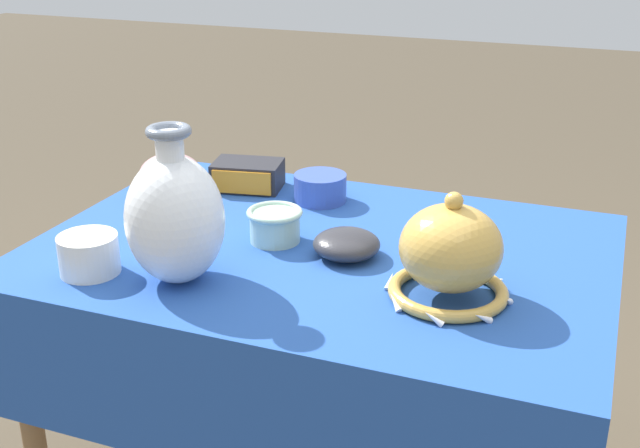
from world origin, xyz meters
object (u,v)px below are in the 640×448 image
(vase_tall_bulbous, at_px, (175,218))
(vase_dome_bell, at_px, (450,255))
(bowl_shallow_charcoal, at_px, (347,244))
(pot_squat_ivory, at_px, (89,254))
(jar_round_rose, at_px, (171,174))
(pot_squat_cobalt, at_px, (320,188))
(mosaic_tile_box, at_px, (248,175))
(cup_wide_celadon, at_px, (275,224))

(vase_tall_bulbous, xyz_separation_m, vase_dome_bell, (0.45, 0.11, -0.04))
(bowl_shallow_charcoal, relative_size, pot_squat_ivory, 1.18)
(jar_round_rose, distance_m, pot_squat_cobalt, 0.34)
(vase_tall_bulbous, distance_m, pot_squat_cobalt, 0.47)
(mosaic_tile_box, distance_m, pot_squat_cobalt, 0.19)
(mosaic_tile_box, bearing_deg, pot_squat_cobalt, -16.03)
(vase_tall_bulbous, xyz_separation_m, jar_round_rose, (-0.24, 0.38, -0.07))
(vase_dome_bell, distance_m, jar_round_rose, 0.75)
(vase_dome_bell, bearing_deg, vase_tall_bulbous, -166.91)
(vase_tall_bulbous, xyz_separation_m, mosaic_tile_box, (-0.10, 0.47, -0.09))
(vase_dome_bell, height_order, pot_squat_ivory, vase_dome_bell)
(vase_dome_bell, bearing_deg, pot_squat_cobalt, 136.15)
(mosaic_tile_box, height_order, bowl_shallow_charcoal, mosaic_tile_box)
(pot_squat_cobalt, relative_size, cup_wide_celadon, 1.06)
(jar_round_rose, relative_size, cup_wide_celadon, 1.28)
(mosaic_tile_box, xyz_separation_m, cup_wide_celadon, (0.18, -0.26, 0.00))
(vase_tall_bulbous, bearing_deg, vase_dome_bell, 13.09)
(mosaic_tile_box, distance_m, cup_wide_celadon, 0.32)
(vase_tall_bulbous, height_order, pot_squat_ivory, vase_tall_bulbous)
(vase_tall_bulbous, height_order, bowl_shallow_charcoal, vase_tall_bulbous)
(mosaic_tile_box, relative_size, bowl_shallow_charcoal, 1.35)
(cup_wide_celadon, bearing_deg, bowl_shallow_charcoal, -6.92)
(jar_round_rose, bearing_deg, mosaic_tile_box, 33.12)
(jar_round_rose, xyz_separation_m, pot_squat_ivory, (0.08, -0.41, -0.01))
(pot_squat_ivory, distance_m, cup_wide_celadon, 0.35)
(vase_tall_bulbous, height_order, pot_squat_cobalt, vase_tall_bulbous)
(vase_tall_bulbous, bearing_deg, pot_squat_cobalt, 78.90)
(vase_tall_bulbous, distance_m, pot_squat_ivory, 0.19)
(jar_round_rose, height_order, pot_squat_ivory, jar_round_rose)
(vase_dome_bell, distance_m, pot_squat_cobalt, 0.51)
(bowl_shallow_charcoal, bearing_deg, pot_squat_ivory, -150.45)
(vase_tall_bulbous, relative_size, pot_squat_cobalt, 2.41)
(pot_squat_ivory, relative_size, cup_wide_celadon, 0.98)
(vase_tall_bulbous, height_order, jar_round_rose, vase_tall_bulbous)
(vase_tall_bulbous, relative_size, cup_wide_celadon, 2.55)
(vase_tall_bulbous, bearing_deg, mosaic_tile_box, 101.45)
(pot_squat_ivory, height_order, pot_squat_cobalt, pot_squat_ivory)
(vase_dome_bell, xyz_separation_m, jar_round_rose, (-0.70, 0.27, -0.03))
(vase_dome_bell, bearing_deg, bowl_shallow_charcoal, 156.54)
(pot_squat_ivory, distance_m, pot_squat_cobalt, 0.55)
(vase_dome_bell, xyz_separation_m, cup_wide_celadon, (-0.37, 0.11, -0.04))
(vase_dome_bell, relative_size, bowl_shallow_charcoal, 1.70)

